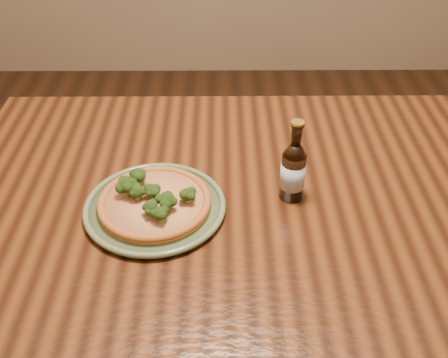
{
  "coord_description": "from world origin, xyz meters",
  "views": [
    {
      "loc": [
        -0.16,
        -0.85,
        1.52
      ],
      "look_at": [
        -0.15,
        0.05,
        0.82
      ],
      "focal_mm": 42.0,
      "sensor_mm": 36.0,
      "label": 1
    }
  ],
  "objects_px": {
    "plate": "(155,207)",
    "pizza": "(154,201)",
    "beer_bottle": "(293,170)",
    "table": "(287,219)"
  },
  "relations": [
    {
      "from": "table",
      "to": "plate",
      "type": "distance_m",
      "value": 0.33
    },
    {
      "from": "plate",
      "to": "pizza",
      "type": "xyz_separation_m",
      "value": [
        -0.0,
        -0.0,
        0.02
      ]
    },
    {
      "from": "plate",
      "to": "beer_bottle",
      "type": "bearing_deg",
      "value": 8.75
    },
    {
      "from": "pizza",
      "to": "table",
      "type": "bearing_deg",
      "value": 13.26
    },
    {
      "from": "plate",
      "to": "beer_bottle",
      "type": "relative_size",
      "value": 1.57
    },
    {
      "from": "table",
      "to": "pizza",
      "type": "relative_size",
      "value": 6.36
    },
    {
      "from": "pizza",
      "to": "beer_bottle",
      "type": "height_order",
      "value": "beer_bottle"
    },
    {
      "from": "pizza",
      "to": "beer_bottle",
      "type": "distance_m",
      "value": 0.32
    },
    {
      "from": "table",
      "to": "beer_bottle",
      "type": "relative_size",
      "value": 7.93
    },
    {
      "from": "table",
      "to": "beer_bottle",
      "type": "bearing_deg",
      "value": -90.74
    }
  ]
}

